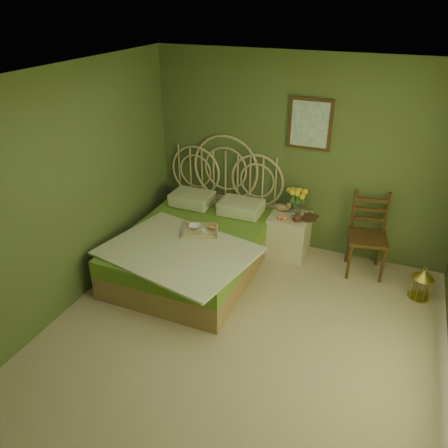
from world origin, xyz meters
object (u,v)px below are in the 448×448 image
at_px(bed, 196,244).
at_px(nightstand, 290,229).
at_px(chair, 369,229).
at_px(birdcage, 421,284).

bearing_deg(bed, nightstand, 37.40).
xyz_separation_m(bed, chair, (2.04, 0.78, 0.26)).
relative_size(bed, birdcage, 6.28).
relative_size(nightstand, birdcage, 2.65).
bearing_deg(nightstand, chair, -0.37).
bearing_deg(birdcage, bed, -171.71).
xyz_separation_m(nightstand, birdcage, (1.70, -0.39, -0.17)).
bearing_deg(chair, birdcage, -39.69).
relative_size(nightstand, chair, 0.95).
height_order(chair, birdcage, chair).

